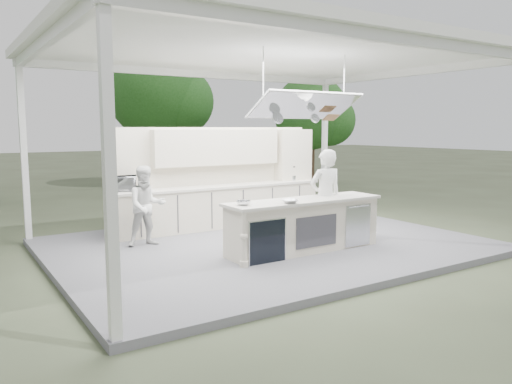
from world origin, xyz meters
TOP-DOWN VIEW (x-y plane):
  - ground at (0.00, 0.00)m, footprint 90.00×90.00m
  - stage_deck at (0.00, 0.00)m, footprint 8.00×6.00m
  - tent at (0.00, -0.01)m, footprint 8.20×6.20m
  - demo_island at (0.18, -0.91)m, footprint 3.10×0.79m
  - back_counter at (0.00, 1.90)m, footprint 5.08×0.72m
  - back_wall_unit at (0.44, 2.11)m, footprint 5.05×0.48m
  - tree_cluster at (-0.16, 9.77)m, footprint 19.55×9.40m
  - head_chef at (0.88, -0.69)m, footprint 0.73×0.53m
  - sous_chef at (-2.07, 1.03)m, footprint 0.79×0.64m
  - toaster_oven at (-2.20, 2.07)m, footprint 0.66×0.55m
  - bowl_large at (-0.31, -1.15)m, footprint 0.31×0.31m
  - bowl_small at (-1.10, -0.90)m, footprint 0.32×0.32m

SIDE VIEW (x-z plane):
  - ground at x=0.00m, z-range 0.00..0.00m
  - stage_deck at x=0.00m, z-range 0.00..0.12m
  - demo_island at x=0.18m, z-range 0.12..1.07m
  - back_counter at x=0.00m, z-range 0.12..1.07m
  - sous_chef at x=-2.07m, z-range 0.12..1.65m
  - head_chef at x=0.88m, z-range 0.12..1.95m
  - bowl_large at x=-0.31m, z-range 1.07..1.14m
  - bowl_small at x=-1.10m, z-range 1.07..1.15m
  - toaster_oven at x=-2.20m, z-range 1.07..1.38m
  - back_wall_unit at x=0.44m, z-range 0.45..2.70m
  - tree_cluster at x=-0.16m, z-range 0.36..6.21m
  - tent at x=0.00m, z-range 1.78..5.64m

